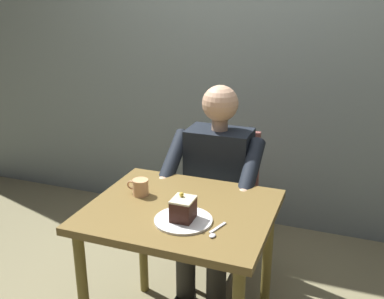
{
  "coord_description": "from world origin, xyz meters",
  "views": [
    {
      "loc": [
        -0.7,
        1.71,
        1.69
      ],
      "look_at": [
        -0.02,
        -0.1,
        1.0
      ],
      "focal_mm": 42.09,
      "sensor_mm": 36.0,
      "label": 1
    }
  ],
  "objects": [
    {
      "name": "dining_table",
      "position": [
        0.0,
        0.0,
        0.64
      ],
      "size": [
        0.84,
        0.72,
        0.75
      ],
      "color": "brown",
      "rests_on": "ground"
    },
    {
      "name": "dessert_spoon",
      "position": [
        -0.22,
        0.16,
        0.76
      ],
      "size": [
        0.05,
        0.14,
        0.01
      ],
      "color": "silver",
      "rests_on": "dining_table"
    },
    {
      "name": "dessert_plate",
      "position": [
        -0.06,
        0.12,
        0.76
      ],
      "size": [
        0.25,
        0.25,
        0.01
      ],
      "primitive_type": "cylinder",
      "color": "white",
      "rests_on": "dining_table"
    },
    {
      "name": "seated_person",
      "position": [
        -0.0,
        -0.51,
        0.63
      ],
      "size": [
        0.53,
        0.58,
        1.21
      ],
      "color": "black",
      "rests_on": "ground"
    },
    {
      "name": "coffee_cup",
      "position": [
        0.23,
        -0.06,
        0.79
      ],
      "size": [
        0.11,
        0.08,
        0.08
      ],
      "color": "tan",
      "rests_on": "dining_table"
    },
    {
      "name": "chair",
      "position": [
        0.0,
        -0.68,
        0.5
      ],
      "size": [
        0.42,
        0.42,
        0.9
      ],
      "color": "brown",
      "rests_on": "ground"
    },
    {
      "name": "cake_slice",
      "position": [
        -0.06,
        0.12,
        0.81
      ],
      "size": [
        0.09,
        0.1,
        0.12
      ],
      "color": "#3C1E17",
      "rests_on": "dessert_plate"
    },
    {
      "name": "cafe_rear_panel",
      "position": [
        0.0,
        -1.43,
        1.5
      ],
      "size": [
        6.4,
        0.12,
        3.0
      ],
      "primitive_type": "cube",
      "color": "gray",
      "rests_on": "ground"
    }
  ]
}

